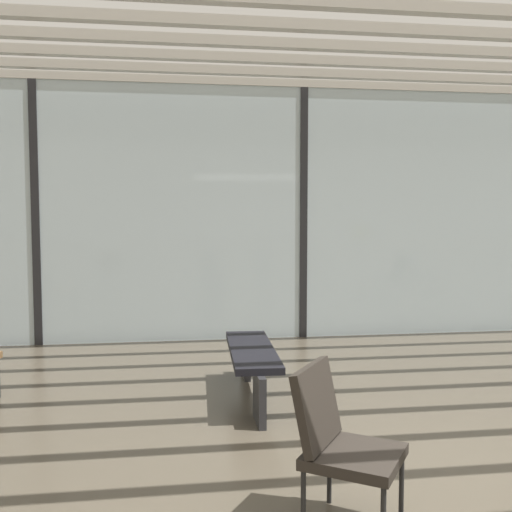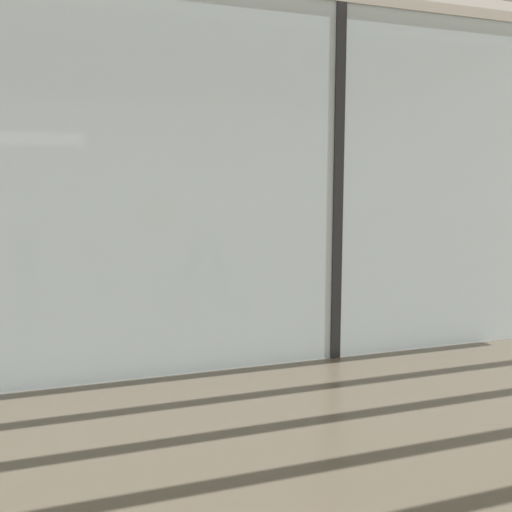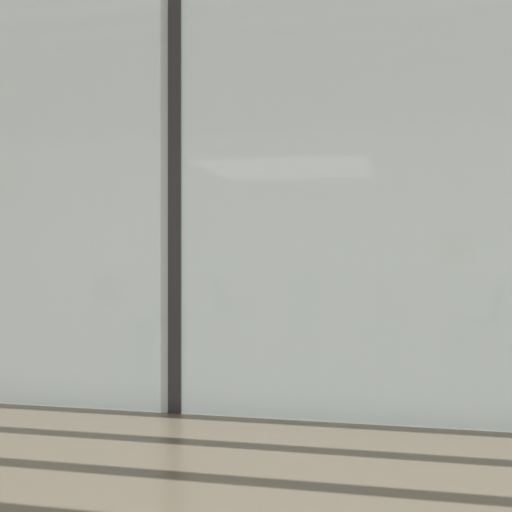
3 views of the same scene
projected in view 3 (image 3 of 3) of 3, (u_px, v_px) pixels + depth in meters
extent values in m
cube|color=silver|center=(177.00, 188.00, 4.81)|extent=(14.00, 0.08, 3.39)
cube|color=black|center=(177.00, 188.00, 4.81)|extent=(0.10, 0.12, 3.39)
ellipsoid|color=#B2BCD6|center=(315.00, 197.00, 9.21)|extent=(10.76, 4.04, 4.04)
sphere|color=gray|center=(10.00, 203.00, 10.28)|extent=(2.22, 2.22, 2.22)
sphere|color=black|center=(63.00, 165.00, 8.04)|extent=(0.28, 0.28, 0.28)
sphere|color=black|center=(129.00, 163.00, 7.84)|extent=(0.28, 0.28, 0.28)
sphere|color=black|center=(199.00, 160.00, 7.65)|extent=(0.28, 0.28, 0.28)
sphere|color=black|center=(273.00, 158.00, 7.45)|extent=(0.28, 0.28, 0.28)
sphere|color=black|center=(350.00, 155.00, 7.26)|extent=(0.28, 0.28, 0.28)
sphere|color=black|center=(432.00, 153.00, 7.07)|extent=(0.28, 0.28, 0.28)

